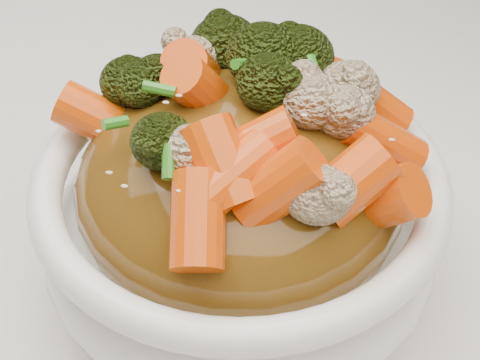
# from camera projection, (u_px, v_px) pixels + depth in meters

# --- Properties ---
(tablecloth) EXTENTS (1.20, 0.80, 0.04)m
(tablecloth) POSITION_uv_depth(u_px,v_px,m) (175.00, 299.00, 0.40)
(tablecloth) COLOR white
(tablecloth) RESTS_ON dining_table
(bowl) EXTENTS (0.26, 0.26, 0.08)m
(bowl) POSITION_uv_depth(u_px,v_px,m) (240.00, 224.00, 0.36)
(bowl) COLOR white
(bowl) RESTS_ON tablecloth
(sauce_base) EXTENTS (0.21, 0.21, 0.09)m
(sauce_base) POSITION_uv_depth(u_px,v_px,m) (240.00, 184.00, 0.35)
(sauce_base) COLOR #5A390F
(sauce_base) RESTS_ON bowl
(carrots) EXTENTS (0.21, 0.21, 0.05)m
(carrots) POSITION_uv_depth(u_px,v_px,m) (240.00, 86.00, 0.31)
(carrots) COLOR #E04A07
(carrots) RESTS_ON sauce_base
(broccoli) EXTENTS (0.21, 0.21, 0.04)m
(broccoli) POSITION_uv_depth(u_px,v_px,m) (240.00, 88.00, 0.31)
(broccoli) COLOR black
(broccoli) RESTS_ON sauce_base
(cauliflower) EXTENTS (0.21, 0.21, 0.03)m
(cauliflower) POSITION_uv_depth(u_px,v_px,m) (240.00, 91.00, 0.31)
(cauliflower) COLOR #C7AE88
(cauliflower) RESTS_ON sauce_base
(scallions) EXTENTS (0.15, 0.15, 0.02)m
(scallions) POSITION_uv_depth(u_px,v_px,m) (240.00, 84.00, 0.31)
(scallions) COLOR #2B751B
(scallions) RESTS_ON sauce_base
(sesame_seeds) EXTENTS (0.19, 0.19, 0.01)m
(sesame_seeds) POSITION_uv_depth(u_px,v_px,m) (240.00, 84.00, 0.31)
(sesame_seeds) COLOR beige
(sesame_seeds) RESTS_ON sauce_base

